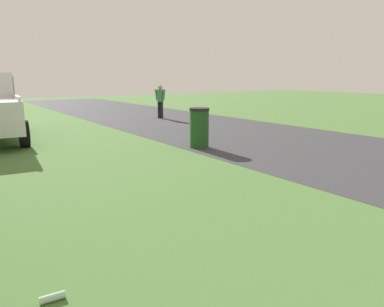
# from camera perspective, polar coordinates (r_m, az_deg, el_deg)

# --- Properties ---
(trash_bin) EXTENTS (0.56, 0.56, 1.12)m
(trash_bin) POSITION_cam_1_polar(r_m,az_deg,el_deg) (10.02, 1.18, 4.12)
(trash_bin) COLOR #1E4C1E
(trash_bin) RESTS_ON ground
(pedestrian) EXTENTS (0.42, 0.39, 1.60)m
(pedestrian) POSITION_cam_1_polar(r_m,az_deg,el_deg) (17.41, -5.09, 8.65)
(pedestrian) COLOR black
(pedestrian) RESTS_ON ground
(litter_bottle_far_scatter) EXTENTS (0.09, 0.22, 0.07)m
(litter_bottle_far_scatter) POSITION_cam_1_polar(r_m,az_deg,el_deg) (3.63, -21.39, -20.62)
(litter_bottle_far_scatter) COLOR #B2D8BF
(litter_bottle_far_scatter) RESTS_ON ground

